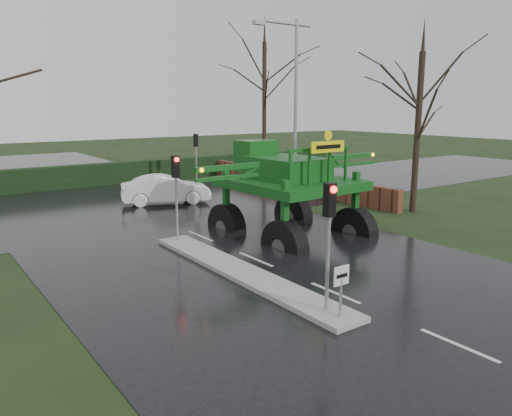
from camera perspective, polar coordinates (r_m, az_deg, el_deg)
ground at (r=15.03m, az=9.00°, el=-9.63°), size 140.00×140.00×0.00m
road_main at (r=22.88m, az=-8.85°, el=-2.17°), size 14.00×80.00×0.02m
road_cross at (r=28.25m, az=-14.38°, el=0.25°), size 80.00×12.00×0.02m
median_island at (r=16.40m, az=-1.72°, el=-7.32°), size 1.20×10.00×0.16m
hedge_row at (r=35.61m, az=-19.19°, el=3.49°), size 44.00×0.90×1.50m
brick_wall at (r=33.33m, az=2.61°, el=3.35°), size 0.40×20.00×1.20m
keep_left_sign at (r=12.80m, az=9.71°, el=-8.44°), size 0.50×0.07×1.35m
traffic_signal_near at (r=12.70m, az=8.37°, el=-1.34°), size 0.26×0.33×3.52m
traffic_signal_mid at (r=19.61m, az=-9.14°, el=3.22°), size 0.26×0.33×3.52m
traffic_signal_far at (r=34.23m, az=-6.89°, el=6.85°), size 0.26×0.33×3.52m
street_light_right at (r=28.42m, az=4.08°, el=12.79°), size 3.85×0.30×10.00m
tree_right_near at (r=26.68m, az=18.12°, el=10.62°), size 5.60×5.60×9.64m
tree_right_far at (r=38.48m, az=0.96°, el=13.28°), size 7.00×7.00×12.05m
crop_sprayer at (r=19.02m, az=2.84°, el=3.24°), size 9.98×6.35×5.58m
white_sedan at (r=28.41m, az=-10.21°, el=0.49°), size 5.14×3.19×1.60m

